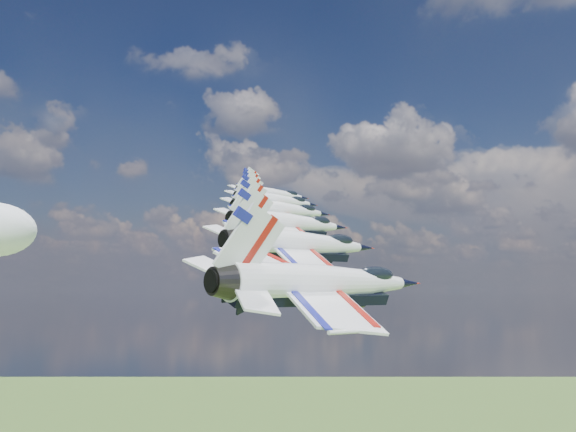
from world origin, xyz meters
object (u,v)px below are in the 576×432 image
Objects in this scene: jet_1 at (279,201)px; jet_3 at (293,223)px; jet_0 at (274,194)px; jet_2 at (284,210)px; jet_5 at (330,282)px; jet_4 at (306,244)px.

jet_1 reaches higher than jet_3.
jet_2 is at bearing -35.86° from jet_0.
jet_2 is at bearing 144.14° from jet_5.
jet_1 is 53.30m from jet_5.
jet_3 is at bearing 144.14° from jet_4.
jet_5 is (8.98, -9.43, -2.84)m from jet_4.
jet_1 is 1.00× the size of jet_4.
jet_0 is 66.62m from jet_5.
jet_0 is at bearing 144.14° from jet_3.
jet_2 reaches higher than jet_4.
jet_0 is 1.00× the size of jet_2.
jet_0 is 1.00× the size of jet_3.
jet_0 is 1.00× the size of jet_5.
jet_1 reaches higher than jet_2.
jet_0 is 53.30m from jet_4.
jet_4 is (17.95, -18.86, -5.68)m from jet_2.
jet_4 is at bearing -35.86° from jet_1.
jet_1 is 13.32m from jet_2.
jet_0 is 1.00× the size of jet_1.
jet_2 is 13.32m from jet_3.
jet_5 is at bearing -35.86° from jet_3.
jet_2 is 39.97m from jet_5.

